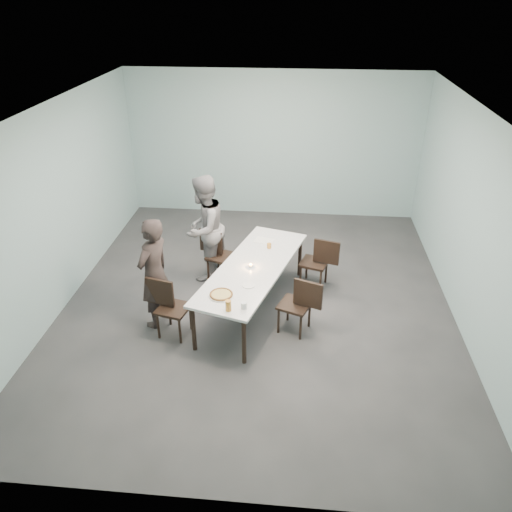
# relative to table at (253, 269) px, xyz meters

# --- Properties ---
(ground) EXTENTS (7.00, 7.00, 0.00)m
(ground) POSITION_rel_table_xyz_m (0.06, 0.19, -0.69)
(ground) COLOR #333335
(ground) RESTS_ON ground
(room_shell) EXTENTS (6.02, 7.02, 3.01)m
(room_shell) POSITION_rel_table_xyz_m (0.06, 0.19, 1.33)
(room_shell) COLOR #92B5B8
(room_shell) RESTS_ON ground
(table) EXTENTS (1.60, 2.75, 0.75)m
(table) POSITION_rel_table_xyz_m (0.00, 0.00, 0.00)
(table) COLOR white
(table) RESTS_ON ground
(chair_near_left) EXTENTS (0.65, 0.51, 0.87)m
(chair_near_left) POSITION_rel_table_xyz_m (-1.13, -0.72, -0.19)
(chair_near_left) COLOR black
(chair_near_left) RESTS_ON ground
(chair_far_left) EXTENTS (0.65, 0.54, 0.87)m
(chair_far_left) POSITION_rel_table_xyz_m (-0.68, 0.85, -0.19)
(chair_far_left) COLOR black
(chair_far_left) RESTS_ON ground
(chair_near_right) EXTENTS (0.65, 0.54, 0.87)m
(chair_near_right) POSITION_rel_table_xyz_m (0.72, -0.52, -0.19)
(chair_near_right) COLOR black
(chair_near_right) RESTS_ON ground
(chair_far_right) EXTENTS (0.65, 0.53, 0.87)m
(chair_far_right) POSITION_rel_table_xyz_m (1.01, 0.73, -0.19)
(chair_far_right) COLOR black
(chair_far_right) RESTS_ON ground
(diner_near) EXTENTS (0.61, 0.72, 1.68)m
(diner_near) POSITION_rel_table_xyz_m (-1.36, -0.49, 0.15)
(diner_near) COLOR black
(diner_near) RESTS_ON ground
(diner_far) EXTENTS (0.94, 1.05, 1.80)m
(diner_far) POSITION_rel_table_xyz_m (-0.90, 0.91, 0.20)
(diner_far) COLOR gray
(diner_far) RESTS_ON ground
(pizza) EXTENTS (0.34, 0.34, 0.04)m
(pizza) POSITION_rel_table_xyz_m (-0.34, -0.83, 0.08)
(pizza) COLOR white
(pizza) RESTS_ON table
(side_plate) EXTENTS (0.18, 0.18, 0.01)m
(side_plate) POSITION_rel_table_xyz_m (-0.01, -0.54, 0.06)
(side_plate) COLOR white
(side_plate) RESTS_ON table
(beer_glass) EXTENTS (0.08, 0.08, 0.15)m
(beer_glass) POSITION_rel_table_xyz_m (-0.20, -1.16, 0.13)
(beer_glass) COLOR #BF7C2A
(beer_glass) RESTS_ON table
(water_tumbler) EXTENTS (0.08, 0.08, 0.09)m
(water_tumbler) POSITION_rel_table_xyz_m (-0.01, -1.09, 0.10)
(water_tumbler) COLOR silver
(water_tumbler) RESTS_ON table
(tealight) EXTENTS (0.06, 0.06, 0.05)m
(tealight) POSITION_rel_table_xyz_m (-0.03, -0.04, 0.08)
(tealight) COLOR silver
(tealight) RESTS_ON table
(amber_tumbler) EXTENTS (0.07, 0.07, 0.08)m
(amber_tumbler) POSITION_rel_table_xyz_m (0.20, 0.60, 0.10)
(amber_tumbler) COLOR #BF7C2A
(amber_tumbler) RESTS_ON table
(menu) EXTENTS (0.35, 0.30, 0.01)m
(menu) POSITION_rel_table_xyz_m (0.10, 0.84, 0.06)
(menu) COLOR silver
(menu) RESTS_ON table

